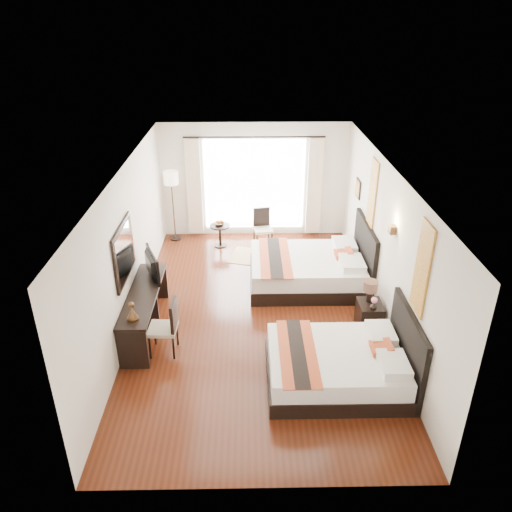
{
  "coord_description": "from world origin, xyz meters",
  "views": [
    {
      "loc": [
        -0.17,
        -7.85,
        5.18
      ],
      "look_at": [
        -0.02,
        0.32,
        1.08
      ],
      "focal_mm": 35.0,
      "sensor_mm": 36.0,
      "label": 1
    }
  ],
  "objects_px": {
    "console_desk": "(145,311)",
    "floor_lamp": "(171,182)",
    "bed_near": "(342,364)",
    "television": "(148,265)",
    "window_chair": "(263,235)",
    "desk_chair": "(165,337)",
    "vase": "(374,306)",
    "nightstand": "(369,316)",
    "table_lamp": "(370,288)",
    "fruit_bowl": "(220,224)",
    "bed_far": "(311,269)",
    "side_table": "(220,236)"
  },
  "relations": [
    {
      "from": "floor_lamp",
      "to": "window_chair",
      "type": "distance_m",
      "value": 2.49
    },
    {
      "from": "vase",
      "to": "window_chair",
      "type": "distance_m",
      "value": 4.08
    },
    {
      "from": "console_desk",
      "to": "window_chair",
      "type": "distance_m",
      "value": 4.09
    },
    {
      "from": "nightstand",
      "to": "fruit_bowl",
      "type": "bearing_deg",
      "value": 129.25
    },
    {
      "from": "fruit_bowl",
      "to": "desk_chair",
      "type": "bearing_deg",
      "value": -99.94
    },
    {
      "from": "bed_near",
      "to": "console_desk",
      "type": "bearing_deg",
      "value": 156.14
    },
    {
      "from": "table_lamp",
      "to": "television",
      "type": "height_order",
      "value": "television"
    },
    {
      "from": "nightstand",
      "to": "window_chair",
      "type": "bearing_deg",
      "value": 117.37
    },
    {
      "from": "vase",
      "to": "fruit_bowl",
      "type": "xyz_separation_m",
      "value": [
        -2.82,
        3.64,
        0.01
      ]
    },
    {
      "from": "floor_lamp",
      "to": "fruit_bowl",
      "type": "relative_size",
      "value": 7.38
    },
    {
      "from": "console_desk",
      "to": "floor_lamp",
      "type": "height_order",
      "value": "floor_lamp"
    },
    {
      "from": "table_lamp",
      "to": "desk_chair",
      "type": "height_order",
      "value": "desk_chair"
    },
    {
      "from": "television",
      "to": "window_chair",
      "type": "bearing_deg",
      "value": -58.93
    },
    {
      "from": "nightstand",
      "to": "fruit_bowl",
      "type": "height_order",
      "value": "fruit_bowl"
    },
    {
      "from": "vase",
      "to": "bed_near",
      "type": "bearing_deg",
      "value": -121.05
    },
    {
      "from": "console_desk",
      "to": "side_table",
      "type": "relative_size",
      "value": 4.05
    },
    {
      "from": "nightstand",
      "to": "window_chair",
      "type": "distance_m",
      "value": 3.91
    },
    {
      "from": "window_chair",
      "to": "bed_near",
      "type": "bearing_deg",
      "value": 1.77
    },
    {
      "from": "table_lamp",
      "to": "fruit_bowl",
      "type": "relative_size",
      "value": 1.71
    },
    {
      "from": "floor_lamp",
      "to": "desk_chair",
      "type": "bearing_deg",
      "value": -84.81
    },
    {
      "from": "console_desk",
      "to": "television",
      "type": "relative_size",
      "value": 2.55
    },
    {
      "from": "floor_lamp",
      "to": "window_chair",
      "type": "bearing_deg",
      "value": -10.58
    },
    {
      "from": "bed_near",
      "to": "floor_lamp",
      "type": "height_order",
      "value": "floor_lamp"
    },
    {
      "from": "nightstand",
      "to": "vase",
      "type": "bearing_deg",
      "value": -89.73
    },
    {
      "from": "nightstand",
      "to": "window_chair",
      "type": "relative_size",
      "value": 0.57
    },
    {
      "from": "nightstand",
      "to": "table_lamp",
      "type": "distance_m",
      "value": 0.53
    },
    {
      "from": "console_desk",
      "to": "television",
      "type": "xyz_separation_m",
      "value": [
        0.02,
        0.55,
        0.63
      ]
    },
    {
      "from": "table_lamp",
      "to": "television",
      "type": "distance_m",
      "value": 3.98
    },
    {
      "from": "desk_chair",
      "to": "side_table",
      "type": "relative_size",
      "value": 1.8
    },
    {
      "from": "nightstand",
      "to": "console_desk",
      "type": "height_order",
      "value": "console_desk"
    },
    {
      "from": "bed_far",
      "to": "fruit_bowl",
      "type": "height_order",
      "value": "bed_far"
    },
    {
      "from": "vase",
      "to": "nightstand",
      "type": "bearing_deg",
      "value": 90.27
    },
    {
      "from": "bed_near",
      "to": "nightstand",
      "type": "xyz_separation_m",
      "value": [
        0.75,
        1.42,
        -0.06
      ]
    },
    {
      "from": "bed_near",
      "to": "window_chair",
      "type": "height_order",
      "value": "bed_near"
    },
    {
      "from": "fruit_bowl",
      "to": "table_lamp",
      "type": "bearing_deg",
      "value": -50.23
    },
    {
      "from": "fruit_bowl",
      "to": "window_chair",
      "type": "xyz_separation_m",
      "value": [
        1.03,
        0.02,
        -0.3
      ]
    },
    {
      "from": "side_table",
      "to": "bed_far",
      "type": "bearing_deg",
      "value": -43.28
    },
    {
      "from": "television",
      "to": "window_chair",
      "type": "distance_m",
      "value": 3.7
    },
    {
      "from": "nightstand",
      "to": "fruit_bowl",
      "type": "xyz_separation_m",
      "value": [
        -2.82,
        3.46,
        0.32
      ]
    },
    {
      "from": "desk_chair",
      "to": "vase",
      "type": "bearing_deg",
      "value": -170.15
    },
    {
      "from": "side_table",
      "to": "floor_lamp",
      "type": "bearing_deg",
      "value": 159.34
    },
    {
      "from": "bed_far",
      "to": "console_desk",
      "type": "distance_m",
      "value": 3.5
    },
    {
      "from": "bed_near",
      "to": "fruit_bowl",
      "type": "relative_size",
      "value": 9.05
    },
    {
      "from": "bed_near",
      "to": "console_desk",
      "type": "xyz_separation_m",
      "value": [
        -3.23,
        1.43,
        0.07
      ]
    },
    {
      "from": "bed_far",
      "to": "console_desk",
      "type": "xyz_separation_m",
      "value": [
        -3.12,
        -1.6,
        0.03
      ]
    },
    {
      "from": "television",
      "to": "floor_lamp",
      "type": "xyz_separation_m",
      "value": [
        0.01,
        3.32,
        0.46
      ]
    },
    {
      "from": "table_lamp",
      "to": "window_chair",
      "type": "distance_m",
      "value": 3.86
    },
    {
      "from": "table_lamp",
      "to": "side_table",
      "type": "relative_size",
      "value": 0.74
    },
    {
      "from": "desk_chair",
      "to": "window_chair",
      "type": "xyz_separation_m",
      "value": [
        1.74,
        4.11,
        -0.02
      ]
    },
    {
      "from": "television",
      "to": "bed_far",
      "type": "bearing_deg",
      "value": -93.74
    }
  ]
}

